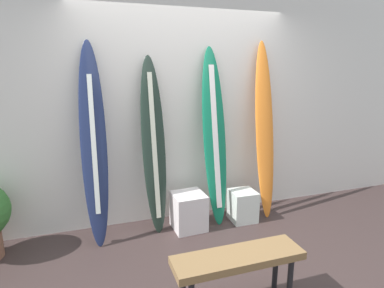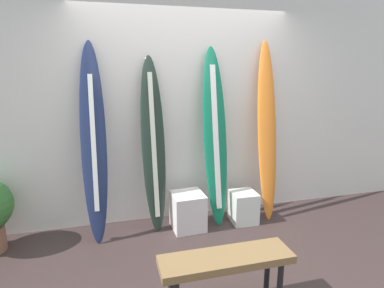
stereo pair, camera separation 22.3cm
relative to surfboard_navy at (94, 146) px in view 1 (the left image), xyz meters
name	(u,v)px [view 1 (the left image)]	position (x,y,z in m)	size (l,w,h in m)	color
ground	(222,270)	(1.06, -0.94, -1.07)	(8.00, 8.00, 0.04)	#3C2E2C
wall_back	(181,105)	(1.06, 0.36, 0.35)	(7.20, 0.20, 2.80)	silver
surfboard_navy	(94,146)	(0.00, 0.00, 0.00)	(0.29, 0.48, 2.13)	navy
surfboard_charcoal	(154,146)	(0.64, 0.03, -0.06)	(0.28, 0.38, 1.98)	#1D2C24
surfboard_emerald	(214,137)	(1.36, 0.02, -0.01)	(0.31, 0.44, 2.08)	#12714E
surfboard_sunset	(264,131)	(2.02, 0.01, 0.03)	(0.25, 0.44, 2.16)	orange
display_block_left	(189,211)	(1.00, -0.11, -0.83)	(0.37, 0.37, 0.43)	white
display_block_center	(243,206)	(1.69, -0.12, -0.86)	(0.31, 0.31, 0.38)	silver
bench	(238,262)	(0.95, -1.47, -0.63)	(1.00, 0.29, 0.49)	olive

